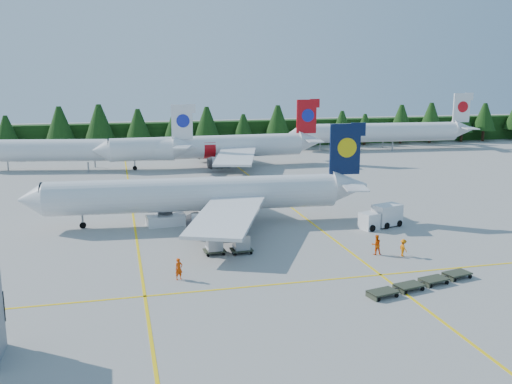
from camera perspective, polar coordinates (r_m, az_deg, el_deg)
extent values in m
plane|color=#A0A09A|center=(53.85, 3.73, -6.67)|extent=(320.00, 320.00, 0.00)
cube|color=yellow|center=(70.73, -12.18, -2.38)|extent=(0.25, 120.00, 0.01)
cube|color=yellow|center=(73.94, 3.50, -1.51)|extent=(0.25, 120.00, 0.01)
cube|color=yellow|center=(48.50, 5.89, -8.83)|extent=(80.00, 0.25, 0.01)
cube|color=black|center=(132.30, -7.06, 5.67)|extent=(220.00, 4.00, 6.00)
cylinder|color=silver|center=(65.40, -6.25, -0.23)|extent=(32.91, 6.51, 3.85)
cone|color=silver|center=(66.93, -21.56, -0.72)|extent=(3.00, 4.06, 3.85)
cube|color=#071335|center=(67.80, 8.89, 4.25)|extent=(3.67, 0.63, 5.96)
cube|color=silver|center=(73.70, -4.34, 0.72)|extent=(8.94, 15.37, 1.09)
cylinder|color=gray|center=(71.31, -5.68, -0.79)|extent=(3.42, 2.28, 2.02)
cube|color=silver|center=(57.81, -2.94, -2.37)|extent=(10.89, 15.54, 1.09)
cylinder|color=gray|center=(60.49, -5.01, -3.08)|extent=(3.42, 2.28, 2.02)
cylinder|color=gray|center=(66.58, -16.95, -2.81)|extent=(0.23, 0.23, 1.64)
cylinder|color=silver|center=(105.16, -4.81, 4.52)|extent=(35.19, 5.11, 4.13)
cone|color=silver|center=(103.38, -15.23, 4.02)|extent=(3.00, 4.21, 4.13)
cube|color=#B60C12|center=(109.76, 5.07, 7.53)|extent=(3.93, 0.47, 6.40)
cube|color=silver|center=(114.37, -4.10, 4.81)|extent=(11.03, 16.66, 1.17)
cylinder|color=gray|center=(111.45, -4.84, 3.87)|extent=(3.57, 2.26, 2.17)
cube|color=silver|center=(97.38, -2.04, 3.60)|extent=(10.31, 16.60, 1.17)
cylinder|color=gray|center=(99.83, -3.56, 2.95)|extent=(3.57, 2.26, 2.17)
cylinder|color=gray|center=(103.95, -12.03, 2.63)|extent=(0.25, 0.25, 1.75)
cylinder|color=silver|center=(106.26, -17.22, 4.02)|extent=(33.67, 10.31, 3.95)
cube|color=silver|center=(102.71, -7.41, 6.96)|extent=(3.74, 1.06, 6.12)
cylinder|color=gray|center=(110.49, -23.55, 2.39)|extent=(0.24, 0.24, 1.58)
cylinder|color=silver|center=(132.17, 12.22, 5.85)|extent=(36.39, 6.80, 4.26)
cone|color=silver|center=(126.17, 3.90, 5.81)|extent=(3.27, 4.46, 4.26)
cube|color=silver|center=(140.31, 19.87, 7.93)|extent=(4.06, 0.66, 6.60)
cylinder|color=gray|center=(128.02, 6.42, 4.51)|extent=(0.26, 0.26, 1.70)
cube|color=silver|center=(65.85, -8.97, -2.81)|extent=(4.61, 2.73, 1.15)
cube|color=gray|center=(67.42, -9.35, -0.87)|extent=(2.08, 4.32, 3.11)
cube|color=gray|center=(69.16, -9.70, 0.64)|extent=(2.00, 1.44, 0.13)
cube|color=white|center=(64.53, 11.25, -2.87)|extent=(2.22, 2.22, 1.86)
cube|color=black|center=(64.42, 11.26, -2.49)|extent=(1.94, 2.06, 0.80)
cube|color=white|center=(66.21, 12.95, -2.22)|extent=(3.62, 2.82, 2.30)
cube|color=#313627|center=(45.96, 12.55, -9.71)|extent=(2.47, 1.83, 0.13)
cube|color=#313627|center=(47.79, 15.05, -8.98)|extent=(2.47, 1.83, 0.13)
cube|color=#313627|center=(49.70, 17.35, -8.30)|extent=(2.47, 1.83, 0.13)
cube|color=#313627|center=(51.70, 19.48, -7.66)|extent=(2.47, 1.83, 0.13)
cube|color=#313627|center=(55.06, -4.18, -5.85)|extent=(2.09, 1.66, 0.13)
cube|color=#A6A8AB|center=(54.83, -4.19, -5.08)|extent=(1.49, 1.45, 1.42)
cube|color=#313627|center=(55.23, -1.47, -5.77)|extent=(2.09, 1.66, 0.13)
cube|color=#A6A8AB|center=(55.00, -1.47, -4.99)|extent=(1.49, 1.45, 1.42)
imported|color=#DB3E04|center=(48.68, -7.72, -7.63)|extent=(0.79, 0.65, 1.86)
imported|color=#F35105|center=(55.85, 11.93, -5.17)|extent=(0.98, 0.78, 1.95)
imported|color=orange|center=(55.94, 14.52, -5.42)|extent=(0.50, 0.71, 1.66)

